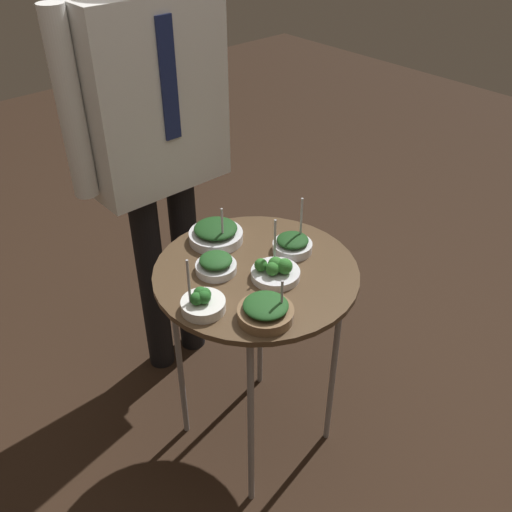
{
  "coord_description": "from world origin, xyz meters",
  "views": [
    {
      "loc": [
        -0.88,
        -0.99,
        1.74
      ],
      "look_at": [
        0.0,
        0.0,
        0.79
      ],
      "focal_mm": 40.0,
      "sensor_mm": 36.0,
      "label": 1
    }
  ],
  "objects_px": {
    "bowl_spinach_front_right": "(216,233)",
    "bowl_broccoli_far_rim": "(203,302)",
    "bowl_spinach_front_left": "(293,245)",
    "bowl_spinach_back_right": "(216,264)",
    "bowl_broccoli_back_left": "(275,270)",
    "waiter_figure": "(153,118)",
    "bowl_spinach_center": "(266,311)",
    "serving_cart": "(256,288)"
  },
  "relations": [
    {
      "from": "bowl_broccoli_far_rim",
      "to": "waiter_figure",
      "type": "xyz_separation_m",
      "value": [
        0.25,
        0.57,
        0.27
      ]
    },
    {
      "from": "bowl_spinach_front_left",
      "to": "bowl_spinach_back_right",
      "type": "relative_size",
      "value": 1.43
    },
    {
      "from": "bowl_spinach_back_right",
      "to": "bowl_broccoli_far_rim",
      "type": "height_order",
      "value": "bowl_broccoli_far_rim"
    },
    {
      "from": "bowl_spinach_front_right",
      "to": "waiter_figure",
      "type": "xyz_separation_m",
      "value": [
        0.02,
        0.34,
        0.27
      ]
    },
    {
      "from": "bowl_broccoli_back_left",
      "to": "bowl_spinach_back_right",
      "type": "height_order",
      "value": "bowl_broccoli_back_left"
    },
    {
      "from": "bowl_broccoli_far_rim",
      "to": "bowl_broccoli_back_left",
      "type": "bearing_deg",
      "value": -5.99
    },
    {
      "from": "bowl_spinach_back_right",
      "to": "bowl_spinach_center",
      "type": "height_order",
      "value": "bowl_spinach_center"
    },
    {
      "from": "serving_cart",
      "to": "bowl_spinach_back_right",
      "type": "bearing_deg",
      "value": 140.9
    },
    {
      "from": "bowl_spinach_front_right",
      "to": "bowl_broccoli_far_rim",
      "type": "height_order",
      "value": "bowl_broccoli_far_rim"
    },
    {
      "from": "bowl_broccoli_back_left",
      "to": "bowl_spinach_center",
      "type": "distance_m",
      "value": 0.18
    },
    {
      "from": "waiter_figure",
      "to": "bowl_broccoli_far_rim",
      "type": "bearing_deg",
      "value": -113.82
    },
    {
      "from": "bowl_spinach_front_left",
      "to": "waiter_figure",
      "type": "xyz_separation_m",
      "value": [
        -0.12,
        0.54,
        0.27
      ]
    },
    {
      "from": "bowl_spinach_front_left",
      "to": "bowl_spinach_back_right",
      "type": "bearing_deg",
      "value": 162.47
    },
    {
      "from": "serving_cart",
      "to": "bowl_spinach_center",
      "type": "bearing_deg",
      "value": -124.79
    },
    {
      "from": "bowl_broccoli_back_left",
      "to": "bowl_spinach_back_right",
      "type": "xyz_separation_m",
      "value": [
        -0.11,
        0.14,
        -0.0
      ]
    },
    {
      "from": "bowl_broccoli_back_left",
      "to": "bowl_spinach_center",
      "type": "height_order",
      "value": "bowl_broccoli_back_left"
    },
    {
      "from": "bowl_spinach_front_left",
      "to": "bowl_spinach_center",
      "type": "xyz_separation_m",
      "value": [
        -0.27,
        -0.17,
        0.0
      ]
    },
    {
      "from": "bowl_broccoli_back_left",
      "to": "bowl_broccoli_far_rim",
      "type": "xyz_separation_m",
      "value": [
        -0.24,
        0.03,
        0.0
      ]
    },
    {
      "from": "bowl_spinach_back_right",
      "to": "bowl_broccoli_far_rim",
      "type": "xyz_separation_m",
      "value": [
        -0.13,
        -0.11,
        0.0
      ]
    },
    {
      "from": "serving_cart",
      "to": "bowl_spinach_center",
      "type": "xyz_separation_m",
      "value": [
        -0.12,
        -0.17,
        0.09
      ]
    },
    {
      "from": "bowl_spinach_back_right",
      "to": "bowl_spinach_front_right",
      "type": "bearing_deg",
      "value": 51.72
    },
    {
      "from": "serving_cart",
      "to": "bowl_spinach_back_right",
      "type": "distance_m",
      "value": 0.15
    },
    {
      "from": "bowl_spinach_front_right",
      "to": "bowl_spinach_front_left",
      "type": "bearing_deg",
      "value": -55.17
    },
    {
      "from": "bowl_spinach_back_right",
      "to": "bowl_spinach_front_right",
      "type": "height_order",
      "value": "bowl_spinach_front_right"
    },
    {
      "from": "bowl_broccoli_far_rim",
      "to": "bowl_spinach_front_left",
      "type": "bearing_deg",
      "value": 5.6
    },
    {
      "from": "bowl_spinach_front_left",
      "to": "bowl_spinach_front_right",
      "type": "bearing_deg",
      "value": 124.83
    },
    {
      "from": "bowl_spinach_center",
      "to": "bowl_broccoli_back_left",
      "type": "bearing_deg",
      "value": 38.64
    },
    {
      "from": "serving_cart",
      "to": "bowl_broccoli_far_rim",
      "type": "distance_m",
      "value": 0.24
    },
    {
      "from": "bowl_spinach_back_right",
      "to": "bowl_broccoli_far_rim",
      "type": "relative_size",
      "value": 0.72
    },
    {
      "from": "bowl_spinach_front_right",
      "to": "bowl_broccoli_back_left",
      "type": "bearing_deg",
      "value": -88.22
    },
    {
      "from": "serving_cart",
      "to": "bowl_spinach_front_right",
      "type": "distance_m",
      "value": 0.22
    },
    {
      "from": "serving_cart",
      "to": "bowl_spinach_front_left",
      "type": "xyz_separation_m",
      "value": [
        0.15,
        -0.0,
        0.09
      ]
    },
    {
      "from": "bowl_spinach_center",
      "to": "waiter_figure",
      "type": "bearing_deg",
      "value": 77.94
    },
    {
      "from": "bowl_spinach_center",
      "to": "bowl_spinach_front_right",
      "type": "bearing_deg",
      "value": 70.76
    },
    {
      "from": "bowl_broccoli_back_left",
      "to": "bowl_spinach_front_left",
      "type": "distance_m",
      "value": 0.14
    },
    {
      "from": "bowl_spinach_center",
      "to": "waiter_figure",
      "type": "height_order",
      "value": "waiter_figure"
    },
    {
      "from": "bowl_broccoli_back_left",
      "to": "bowl_broccoli_far_rim",
      "type": "height_order",
      "value": "bowl_broccoli_back_left"
    },
    {
      "from": "bowl_broccoli_back_left",
      "to": "bowl_spinach_back_right",
      "type": "bearing_deg",
      "value": 128.01
    },
    {
      "from": "bowl_spinach_front_left",
      "to": "bowl_spinach_back_right",
      "type": "height_order",
      "value": "bowl_spinach_front_left"
    },
    {
      "from": "bowl_spinach_back_right",
      "to": "bowl_broccoli_far_rim",
      "type": "distance_m",
      "value": 0.17
    },
    {
      "from": "bowl_spinach_front_left",
      "to": "bowl_spinach_back_right",
      "type": "xyz_separation_m",
      "value": [
        -0.24,
        0.08,
        0.0
      ]
    },
    {
      "from": "serving_cart",
      "to": "bowl_broccoli_back_left",
      "type": "relative_size",
      "value": 4.4
    }
  ]
}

